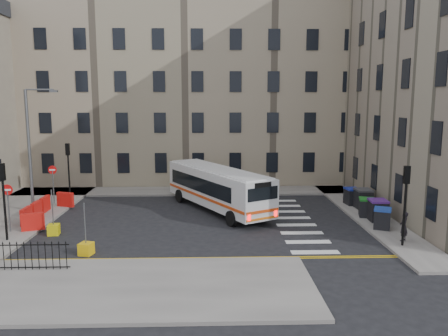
{
  "coord_description": "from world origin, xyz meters",
  "views": [
    {
      "loc": [
        -1.17,
        -26.62,
        7.49
      ],
      "look_at": [
        -0.29,
        2.11,
        3.0
      ],
      "focal_mm": 35.0,
      "sensor_mm": 36.0,
      "label": 1
    }
  ],
  "objects": [
    {
      "name": "roadworks_barriers",
      "position": [
        -11.84,
        0.5,
        0.65
      ],
      "size": [
        1.66,
        6.26,
        1.0
      ],
      "color": "red",
      "rests_on": "pavement_west"
    },
    {
      "name": "no_entry_north",
      "position": [
        -12.5,
        4.5,
        2.08
      ],
      "size": [
        0.6,
        0.08,
        3.0
      ],
      "color": "#595B5E",
      "rests_on": "pavement_west"
    },
    {
      "name": "wheelie_bin_d",
      "position": [
        9.25,
        2.24,
        0.82
      ],
      "size": [
        1.09,
        1.24,
        1.33
      ],
      "rotation": [
        0.0,
        0.0,
        0.04
      ],
      "color": "black",
      "rests_on": "pavement_east"
    },
    {
      "name": "pavement_west",
      "position": [
        -14.0,
        1.0,
        0.07
      ],
      "size": [
        6.0,
        22.0,
        0.15
      ],
      "primitive_type": "cube",
      "color": "slate",
      "rests_on": "ground"
    },
    {
      "name": "wheelie_bin_a",
      "position": [
        8.71,
        -2.52,
        0.75
      ],
      "size": [
        1.28,
        1.35,
        1.18
      ],
      "rotation": [
        0.0,
        0.0,
        -0.42
      ],
      "color": "black",
      "rests_on": "pavement_east"
    },
    {
      "name": "bollard_yellow",
      "position": [
        -10.0,
        -2.72,
        0.3
      ],
      "size": [
        0.67,
        0.67,
        0.6
      ],
      "primitive_type": "cube",
      "rotation": [
        0.0,
        0.0,
        0.13
      ],
      "color": "#CABC0B",
      "rests_on": "ground"
    },
    {
      "name": "bus",
      "position": [
        -0.74,
        2.48,
        1.65
      ],
      "size": [
        7.18,
        10.29,
        2.85
      ],
      "rotation": [
        0.0,
        0.0,
        0.51
      ],
      "color": "silver",
      "rests_on": "ground"
    },
    {
      "name": "traffic_light_sw",
      "position": [
        -12.0,
        -4.0,
        2.87
      ],
      "size": [
        0.28,
        0.22,
        4.1
      ],
      "color": "black",
      "rests_on": "pavement_west"
    },
    {
      "name": "pedestrian",
      "position": [
        8.92,
        -4.83,
        0.94
      ],
      "size": [
        0.67,
        0.67,
        1.57
      ],
      "primitive_type": "imported",
      "rotation": [
        0.0,
        0.0,
        3.9
      ],
      "color": "black",
      "rests_on": "pavement_east"
    },
    {
      "name": "pavement_east",
      "position": [
        9.0,
        4.0,
        0.07
      ],
      "size": [
        2.4,
        26.0,
        0.15
      ],
      "primitive_type": "cube",
      "color": "slate",
      "rests_on": "ground"
    },
    {
      "name": "traffic_light_nw",
      "position": [
        -12.0,
        6.5,
        2.87
      ],
      "size": [
        0.28,
        0.22,
        4.1
      ],
      "color": "black",
      "rests_on": "pavement_west"
    },
    {
      "name": "pavement_north",
      "position": [
        -6.0,
        8.6,
        0.07
      ],
      "size": [
        36.0,
        3.2,
        0.15
      ],
      "primitive_type": "cube",
      "color": "slate",
      "rests_on": "ground"
    },
    {
      "name": "ground",
      "position": [
        0.0,
        0.0,
        0.0
      ],
      "size": [
        120.0,
        120.0,
        0.0
      ],
      "primitive_type": "plane",
      "color": "black",
      "rests_on": "ground"
    },
    {
      "name": "no_entry_south",
      "position": [
        -12.5,
        -2.5,
        2.08
      ],
      "size": [
        0.6,
        0.08,
        3.0
      ],
      "color": "#595B5E",
      "rests_on": "pavement_west"
    },
    {
      "name": "traffic_light_east",
      "position": [
        8.6,
        -5.5,
        2.87
      ],
      "size": [
        0.28,
        0.22,
        4.1
      ],
      "color": "black",
      "rests_on": "pavement_east"
    },
    {
      "name": "wheelie_bin_c",
      "position": [
        8.73,
        0.1,
        0.74
      ],
      "size": [
        1.16,
        1.26,
        1.17
      ],
      "rotation": [
        0.0,
        0.0,
        -0.25
      ],
      "color": "black",
      "rests_on": "pavement_east"
    },
    {
      "name": "pavement_sw",
      "position": [
        -7.0,
        -10.0,
        0.07
      ],
      "size": [
        20.0,
        6.0,
        0.15
      ],
      "primitive_type": "cube",
      "color": "slate",
      "rests_on": "ground"
    },
    {
      "name": "terrace_north",
      "position": [
        -7.0,
        15.5,
        8.62
      ],
      "size": [
        38.3,
        10.8,
        17.2
      ],
      "color": "gray",
      "rests_on": "ground"
    },
    {
      "name": "streetlamp",
      "position": [
        -13.0,
        2.0,
        4.34
      ],
      "size": [
        0.5,
        0.22,
        8.14
      ],
      "color": "#595B5E",
      "rests_on": "pavement_west"
    },
    {
      "name": "bollard_chevron",
      "position": [
        -7.28,
        -6.0,
        0.3
      ],
      "size": [
        0.73,
        0.73,
        0.6
      ],
      "primitive_type": "cube",
      "rotation": [
        0.0,
        0.0,
        -0.26
      ],
      "color": "#E3B10D",
      "rests_on": "ground"
    },
    {
      "name": "wheelie_bin_b",
      "position": [
        9.04,
        -0.94,
        0.82
      ],
      "size": [
        1.11,
        1.26,
        1.32
      ],
      "rotation": [
        0.0,
        0.0,
        -0.06
      ],
      "color": "black",
      "rests_on": "pavement_east"
    },
    {
      "name": "wheelie_bin_e",
      "position": [
        8.84,
        3.34,
        0.74
      ],
      "size": [
        1.06,
        1.18,
        1.17
      ],
      "rotation": [
        0.0,
        0.0,
        0.13
      ],
      "color": "black",
      "rests_on": "pavement_east"
    }
  ]
}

